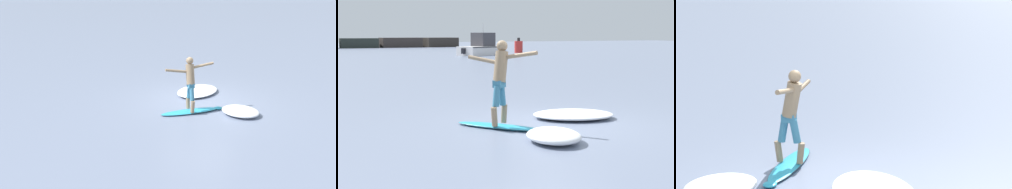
% 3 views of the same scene
% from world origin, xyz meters
% --- Properties ---
extents(ground_plane, '(200.00, 200.00, 0.00)m').
position_xyz_m(ground_plane, '(0.00, 0.00, 0.00)').
color(ground_plane, slate).
extents(surfboard, '(1.65, 2.06, 0.22)m').
position_xyz_m(surfboard, '(-1.18, 0.02, 0.04)').
color(surfboard, '#2BA4C7').
rests_on(surfboard, ground).
extents(surfer, '(1.07, 1.45, 1.86)m').
position_xyz_m(surfer, '(-1.16, 0.08, 1.19)').
color(surfer, '#8D7356').
rests_on(surfer, surfboard).
extents(wave_foam_at_tail, '(1.28, 1.47, 0.26)m').
position_xyz_m(wave_foam_at_tail, '(-0.86, -1.63, 0.13)').
color(wave_foam_at_tail, white).
rests_on(wave_foam_at_tail, ground).
extents(wave_foam_at_nose, '(2.38, 2.05, 0.20)m').
position_xyz_m(wave_foam_at_nose, '(0.97, 0.31, 0.10)').
color(wave_foam_at_nose, white).
rests_on(wave_foam_at_nose, ground).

